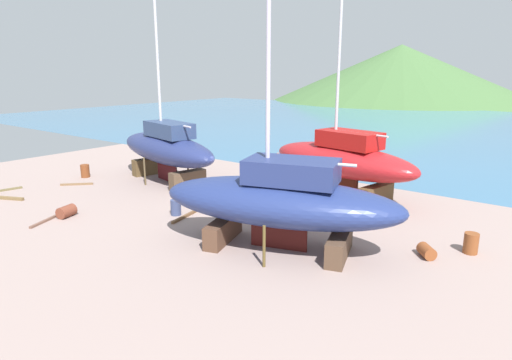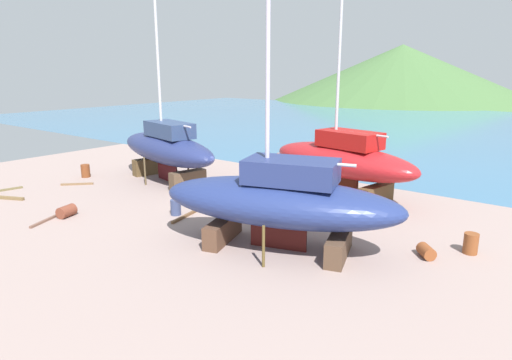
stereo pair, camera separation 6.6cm
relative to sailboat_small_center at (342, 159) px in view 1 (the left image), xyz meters
name	(u,v)px [view 1 (the left image)]	position (x,y,z in m)	size (l,w,h in m)	color
ground_plane	(198,211)	(-4.69, -7.55, -2.23)	(44.30, 44.30, 0.00)	gray
sea_water	(436,128)	(-4.69, 36.39, -2.23)	(132.44, 65.73, 0.01)	teal
headland_hill	(398,100)	(-29.43, 89.52, -2.23)	(126.99, 126.99, 27.54)	#476C3B
sailboat_small_center	(342,159)	(0.00, 0.00, 0.00)	(10.59, 5.06, 16.92)	brown
sailboat_mid_port	(166,148)	(-11.00, -4.17, 0.11)	(11.16, 5.24, 16.84)	brown
sailboat_far_slipway	(280,200)	(1.80, -9.12, -0.07)	(10.91, 6.51, 15.44)	brown
worker	(278,163)	(-6.18, 2.16, -1.39)	(0.46, 0.28, 1.62)	maroon
barrel_rust_near	(176,207)	(-5.10, -8.77, -1.82)	(0.54, 0.54, 0.83)	#39446D
barrel_tipped_center	(471,243)	(8.38, -4.63, -1.79)	(0.58, 0.58, 0.88)	brown
barrel_rust_far	(427,251)	(7.06, -6.19, -1.97)	(0.52, 0.52, 0.81)	brown
barrel_tipped_left	(85,171)	(-16.55, -7.00, -1.77)	(0.61, 0.61, 0.91)	brown
barrel_ochre	(67,211)	(-9.35, -12.48, -1.93)	(0.61, 0.61, 0.91)	brown
timber_long_fore	(221,203)	(-4.43, -6.00, -2.14)	(2.24, 0.12, 0.17)	brown
timber_long_aft	(52,218)	(-9.68, -13.14, -2.17)	(3.00, 0.14, 0.11)	brown
timber_plank_near	(7,190)	(-17.25, -12.06, -2.17)	(1.77, 0.17, 0.12)	brown
timber_plank_far	(77,184)	(-14.99, -8.61, -2.16)	(2.07, 0.13, 0.13)	brown
timber_short_cross	(3,198)	(-15.44, -13.09, -2.14)	(2.82, 0.19, 0.17)	brown
timber_short_skew	(190,214)	(-4.50, -8.36, -2.16)	(3.12, 0.14, 0.14)	brown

